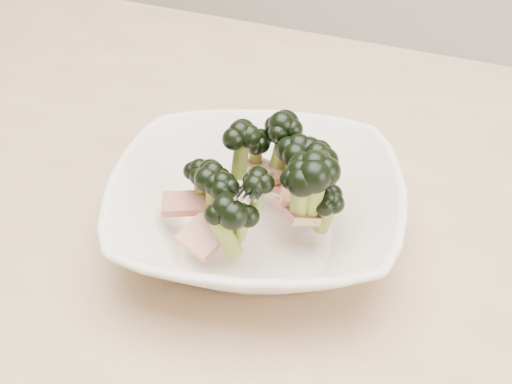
{
  "coord_description": "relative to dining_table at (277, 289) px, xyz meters",
  "views": [
    {
      "loc": [
        0.19,
        -0.49,
        1.15
      ],
      "look_at": [
        -0.0,
        -0.04,
        0.8
      ],
      "focal_mm": 50.0,
      "sensor_mm": 36.0,
      "label": 1
    }
  ],
  "objects": [
    {
      "name": "broccoli_dish",
      "position": [
        -0.0,
        -0.04,
        0.14
      ],
      "size": [
        0.32,
        0.32,
        0.11
      ],
      "color": "beige",
      "rests_on": "dining_table"
    },
    {
      "name": "dining_table",
      "position": [
        0.0,
        0.0,
        0.0
      ],
      "size": [
        1.2,
        0.8,
        0.75
      ],
      "color": "tan",
      "rests_on": "ground"
    }
  ]
}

